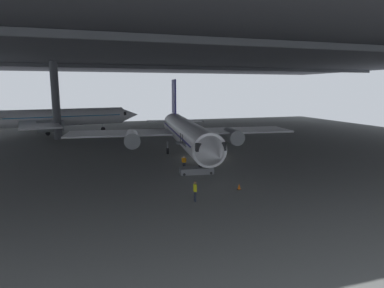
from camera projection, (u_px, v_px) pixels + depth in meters
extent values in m
plane|color=slate|center=(203.00, 158.00, 45.03)|extent=(110.00, 110.00, 0.00)
cylinder|color=#4C4F54|center=(56.00, 101.00, 60.42)|extent=(1.42, 1.42, 14.39)
cube|color=#38383D|center=(177.00, 56.00, 55.47)|extent=(121.00, 99.00, 1.20)
cube|color=#4C4F54|center=(241.00, 42.00, 32.33)|extent=(115.50, 0.50, 0.70)
cube|color=#4C4F54|center=(158.00, 67.00, 71.17)|extent=(115.50, 0.50, 0.70)
cylinder|color=white|center=(187.00, 133.00, 45.07)|extent=(6.44, 26.76, 3.56)
cone|color=white|center=(214.00, 154.00, 30.68)|extent=(3.93, 4.63, 3.49)
cube|color=black|center=(208.00, 145.00, 32.78)|extent=(3.28, 2.81, 0.78)
cone|color=white|center=(172.00, 120.00, 59.40)|extent=(3.63, 5.99, 3.03)
cube|color=navy|center=(174.00, 97.00, 56.50)|extent=(0.66, 3.89, 5.82)
cube|color=white|center=(189.00, 121.00, 56.72)|extent=(4.82, 3.39, 0.16)
cube|color=white|center=(160.00, 121.00, 55.79)|extent=(4.82, 3.39, 0.16)
cube|color=white|center=(240.00, 130.00, 51.01)|extent=(15.50, 8.06, 0.24)
cylinder|color=#9EA3A8|center=(233.00, 136.00, 48.91)|extent=(2.70, 4.84, 2.21)
cube|color=white|center=(119.00, 133.00, 47.56)|extent=(15.50, 8.06, 0.24)
cylinder|color=#9EA3A8|center=(132.00, 139.00, 46.13)|extent=(2.70, 4.84, 2.21)
cube|color=navy|center=(187.00, 131.00, 45.03)|extent=(6.30, 24.84, 0.16)
cylinder|color=#9EA3A8|center=(200.00, 162.00, 36.82)|extent=(0.20, 0.20, 1.15)
cylinder|color=black|center=(200.00, 169.00, 36.95)|extent=(0.40, 0.93, 0.90)
cylinder|color=#9EA3A8|center=(199.00, 145.00, 48.38)|extent=(0.20, 0.20, 1.15)
cylinder|color=black|center=(199.00, 150.00, 48.51)|extent=(0.40, 0.93, 0.90)
cylinder|color=#9EA3A8|center=(168.00, 146.00, 47.49)|extent=(0.20, 0.20, 1.15)
cylinder|color=black|center=(168.00, 151.00, 47.62)|extent=(0.40, 0.93, 0.90)
cube|color=slate|center=(196.00, 170.00, 36.72)|extent=(3.86, 1.90, 0.70)
cube|color=slate|center=(196.00, 155.00, 36.42)|extent=(3.58, 1.67, 2.95)
cube|color=slate|center=(181.00, 143.00, 35.86)|extent=(1.24, 1.41, 0.12)
cylinder|color=black|center=(182.00, 139.00, 35.20)|extent=(0.06, 0.06, 1.00)
cylinder|color=black|center=(181.00, 138.00, 36.36)|extent=(0.06, 0.06, 1.00)
cylinder|color=black|center=(184.00, 174.00, 35.79)|extent=(0.31, 0.15, 0.30)
cylinder|color=black|center=(182.00, 171.00, 37.14)|extent=(0.31, 0.15, 0.30)
cylinder|color=black|center=(211.00, 173.00, 36.36)|extent=(0.31, 0.15, 0.30)
cylinder|color=black|center=(208.00, 170.00, 37.71)|extent=(0.31, 0.15, 0.30)
cylinder|color=#232838|center=(195.00, 197.00, 27.47)|extent=(0.14, 0.14, 0.89)
cylinder|color=#232838|center=(195.00, 196.00, 27.64)|extent=(0.14, 0.14, 0.89)
cube|color=yellow|center=(195.00, 188.00, 27.43)|extent=(0.23, 0.36, 0.63)
cylinder|color=yellow|center=(196.00, 188.00, 27.20)|extent=(0.09, 0.09, 0.60)
cylinder|color=yellow|center=(194.00, 187.00, 27.64)|extent=(0.09, 0.09, 0.60)
sphere|color=#8C6647|center=(195.00, 183.00, 27.35)|extent=(0.24, 0.24, 0.24)
cylinder|color=#232838|center=(185.00, 166.00, 38.68)|extent=(0.14, 0.14, 0.80)
cylinder|color=#232838|center=(183.00, 166.00, 38.69)|extent=(0.14, 0.14, 0.80)
cube|color=orange|center=(184.00, 160.00, 38.57)|extent=(0.42, 0.34, 0.57)
cylinder|color=orange|center=(186.00, 160.00, 38.54)|extent=(0.09, 0.09, 0.54)
cylinder|color=orange|center=(182.00, 160.00, 38.58)|extent=(0.09, 0.09, 0.54)
sphere|color=beige|center=(184.00, 157.00, 38.50)|extent=(0.22, 0.22, 0.22)
cylinder|color=white|center=(59.00, 117.00, 69.24)|extent=(27.14, 8.26, 3.61)
cone|color=white|center=(129.00, 115.00, 76.05)|extent=(4.89, 4.24, 3.54)
cube|color=black|center=(119.00, 113.00, 74.95)|extent=(3.03, 3.46, 0.79)
cube|color=white|center=(35.00, 117.00, 75.52)|extent=(9.10, 16.02, 0.24)
cylinder|color=#9EA3A8|center=(45.00, 120.00, 74.93)|extent=(5.01, 3.03, 2.24)
cube|color=white|center=(39.00, 124.00, 59.13)|extent=(9.10, 16.02, 0.24)
cylinder|color=#9EA3A8|center=(50.00, 126.00, 61.71)|extent=(5.01, 3.03, 2.24)
cube|color=#1972B2|center=(59.00, 116.00, 69.19)|extent=(25.21, 7.99, 0.16)
cylinder|color=#9EA3A8|center=(103.00, 125.00, 73.68)|extent=(0.20, 0.20, 1.15)
cylinder|color=black|center=(103.00, 129.00, 73.81)|extent=(0.94, 0.45, 0.90)
cylinder|color=#9EA3A8|center=(46.00, 127.00, 70.52)|extent=(0.20, 0.20, 1.15)
cylinder|color=black|center=(46.00, 131.00, 70.65)|extent=(0.94, 0.45, 0.90)
cylinder|color=#9EA3A8|center=(48.00, 129.00, 66.30)|extent=(0.20, 0.20, 1.15)
cylinder|color=black|center=(48.00, 133.00, 66.44)|extent=(0.94, 0.45, 0.90)
cube|color=black|center=(239.00, 189.00, 30.92)|extent=(0.36, 0.36, 0.04)
cone|color=orange|center=(239.00, 186.00, 30.87)|extent=(0.30, 0.30, 0.56)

